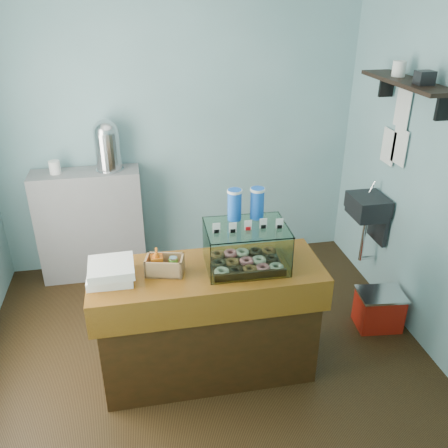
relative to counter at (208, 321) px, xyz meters
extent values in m
plane|color=black|center=(0.00, 0.25, -0.46)|extent=(3.50, 3.50, 0.00)
cube|color=#73A3A7|center=(0.00, 1.75, 0.94)|extent=(3.50, 0.04, 2.80)
cube|color=#73A3A7|center=(0.00, -1.25, 0.94)|extent=(3.50, 0.04, 2.80)
cube|color=#73A3A7|center=(1.75, 0.25, 0.94)|extent=(0.04, 3.00, 2.80)
cube|color=black|center=(1.58, 0.80, 0.44)|extent=(0.30, 0.35, 0.15)
cube|color=black|center=(1.71, 0.80, 0.24)|extent=(0.04, 0.30, 0.35)
cylinder|color=silver|center=(1.65, 0.90, 0.56)|extent=(0.02, 0.02, 0.12)
cylinder|color=silver|center=(1.58, 0.80, 0.09)|extent=(0.04, 0.04, 0.45)
cube|color=black|center=(1.60, 0.55, 1.54)|extent=(0.25, 1.00, 0.03)
cube|color=black|center=(1.67, 0.15, 1.44)|extent=(0.12, 0.03, 0.18)
cube|color=black|center=(1.67, 0.95, 1.44)|extent=(0.12, 0.03, 0.18)
cube|color=white|center=(1.73, 0.70, 0.99)|extent=(0.01, 0.21, 0.30)
cube|color=white|center=(1.73, 0.87, 0.94)|extent=(0.01, 0.21, 0.30)
cube|color=white|center=(1.73, 0.75, 1.29)|extent=(0.01, 0.21, 0.30)
cube|color=#3E1F0B|center=(0.00, 0.00, -0.04)|extent=(1.50, 0.56, 0.84)
cube|color=#461F09|center=(0.00, 0.00, 0.41)|extent=(1.60, 0.60, 0.06)
cube|color=#461F09|center=(0.00, -0.28, 0.29)|extent=(1.60, 0.04, 0.18)
cube|color=gray|center=(-0.90, 1.57, 0.09)|extent=(1.00, 0.32, 1.10)
cube|color=black|center=(0.27, 0.00, 0.45)|extent=(0.49, 0.36, 0.02)
torus|color=beige|center=(0.08, -0.11, 0.48)|extent=(0.10, 0.10, 0.03)
torus|color=black|center=(0.18, -0.11, 0.48)|extent=(0.10, 0.10, 0.03)
torus|color=brown|center=(0.27, -0.11, 0.48)|extent=(0.10, 0.10, 0.03)
torus|color=#D96679|center=(0.36, -0.11, 0.48)|extent=(0.10, 0.10, 0.03)
torus|color=beige|center=(0.45, -0.12, 0.48)|extent=(0.10, 0.10, 0.03)
torus|color=black|center=(0.09, 0.01, 0.48)|extent=(0.10, 0.10, 0.03)
torus|color=brown|center=(0.18, 0.00, 0.48)|extent=(0.10, 0.10, 0.03)
torus|color=#D96679|center=(0.27, 0.00, 0.48)|extent=(0.10, 0.10, 0.03)
torus|color=beige|center=(0.36, 0.00, 0.48)|extent=(0.10, 0.10, 0.03)
torus|color=black|center=(0.45, 0.00, 0.48)|extent=(0.10, 0.10, 0.03)
torus|color=brown|center=(0.09, 0.12, 0.48)|extent=(0.10, 0.10, 0.03)
torus|color=#D96679|center=(0.18, 0.12, 0.48)|extent=(0.10, 0.10, 0.03)
torus|color=beige|center=(0.27, 0.11, 0.48)|extent=(0.10, 0.10, 0.03)
torus|color=black|center=(0.36, 0.11, 0.48)|extent=(0.10, 0.10, 0.03)
torus|color=brown|center=(0.46, 0.11, 0.48)|extent=(0.10, 0.10, 0.03)
cube|color=white|center=(0.27, -0.20, 0.59)|extent=(0.54, 0.02, 0.29)
cube|color=white|center=(0.28, 0.20, 0.59)|extent=(0.54, 0.02, 0.29)
cube|color=white|center=(0.00, 0.01, 0.59)|extent=(0.02, 0.39, 0.29)
cube|color=white|center=(0.54, -0.01, 0.59)|extent=(0.02, 0.39, 0.29)
cube|color=white|center=(0.27, 0.00, 0.74)|extent=(0.56, 0.42, 0.01)
cube|color=white|center=(0.06, -0.04, 0.78)|extent=(0.05, 0.01, 0.07)
cube|color=black|center=(0.06, -0.04, 0.75)|extent=(0.03, 0.02, 0.02)
cube|color=white|center=(0.16, -0.05, 0.78)|extent=(0.05, 0.01, 0.07)
cube|color=black|center=(0.16, -0.05, 0.75)|extent=(0.03, 0.02, 0.02)
cube|color=white|center=(0.27, -0.05, 0.78)|extent=(0.05, 0.01, 0.07)
cube|color=red|center=(0.27, -0.05, 0.75)|extent=(0.03, 0.02, 0.02)
cube|color=white|center=(0.37, -0.05, 0.78)|extent=(0.05, 0.01, 0.07)
cube|color=black|center=(0.37, -0.05, 0.75)|extent=(0.03, 0.02, 0.02)
cube|color=white|center=(0.48, -0.05, 0.78)|extent=(0.05, 0.01, 0.07)
cube|color=black|center=(0.48, -0.05, 0.75)|extent=(0.03, 0.02, 0.02)
cylinder|color=blue|center=(0.21, 0.13, 0.85)|extent=(0.09, 0.09, 0.22)
cylinder|color=white|center=(0.21, 0.13, 0.95)|extent=(0.10, 0.10, 0.02)
cylinder|color=blue|center=(0.37, 0.13, 0.85)|extent=(0.09, 0.09, 0.22)
cylinder|color=white|center=(0.37, 0.13, 0.95)|extent=(0.10, 0.10, 0.02)
cube|color=tan|center=(-0.29, 0.01, 0.45)|extent=(0.28, 0.21, 0.01)
cube|color=tan|center=(-0.30, -0.06, 0.50)|extent=(0.25, 0.07, 0.12)
cube|color=tan|center=(-0.27, 0.08, 0.50)|extent=(0.25, 0.07, 0.12)
cube|color=tan|center=(-0.40, 0.04, 0.50)|extent=(0.05, 0.15, 0.12)
cube|color=tan|center=(-0.17, -0.02, 0.50)|extent=(0.05, 0.15, 0.12)
imported|color=#CF6113|center=(-0.33, 0.02, 0.54)|extent=(0.10, 0.10, 0.18)
cylinder|color=#478624|center=(-0.23, 0.00, 0.50)|extent=(0.06, 0.06, 0.10)
cylinder|color=silver|center=(-0.23, 0.00, 0.56)|extent=(0.05, 0.05, 0.01)
cube|color=white|center=(-0.64, 0.01, 0.47)|extent=(0.30, 0.30, 0.06)
cube|color=white|center=(-0.63, 0.00, 0.53)|extent=(0.30, 0.30, 0.06)
cylinder|color=silver|center=(-0.66, 1.58, 0.65)|extent=(0.26, 0.26, 0.01)
cylinder|color=silver|center=(-0.66, 1.58, 0.83)|extent=(0.23, 0.23, 0.35)
sphere|color=silver|center=(-0.66, 1.58, 1.00)|extent=(0.23, 0.23, 0.23)
cube|color=red|center=(1.51, 0.25, -0.30)|extent=(0.39, 0.31, 0.31)
cube|color=silver|center=(1.51, 0.25, -0.13)|extent=(0.40, 0.33, 0.02)
camera|label=1|loc=(-0.41, -2.73, 2.17)|focal=38.00mm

